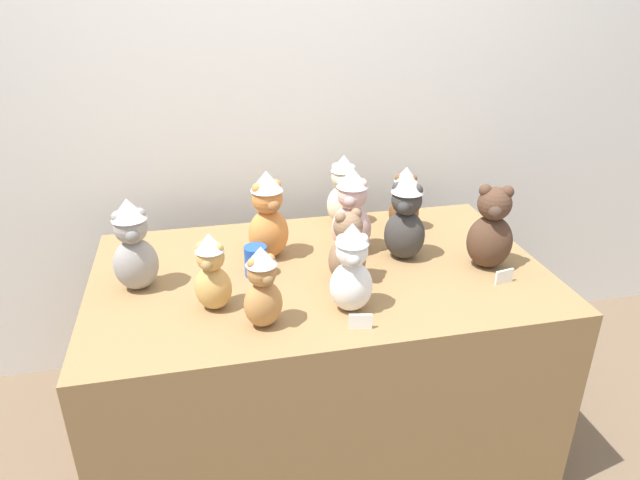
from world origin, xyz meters
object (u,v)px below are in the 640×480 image
at_px(teddy_bear_chestnut, 405,200).
at_px(teddy_bear_snow, 352,269).
at_px(teddy_bear_blush, 352,212).
at_px(teddy_bear_ginger, 268,216).
at_px(teddy_bear_caramel, 263,288).
at_px(teddy_bear_charcoal, 405,218).
at_px(teddy_bear_cream, 343,191).
at_px(teddy_bear_ash, 133,246).
at_px(teddy_bear_cocoa, 491,230).
at_px(display_table, 320,358).
at_px(teddy_bear_honey, 212,273).
at_px(party_cup_blue, 256,261).
at_px(teddy_bear_mocha, 348,249).

relative_size(teddy_bear_chestnut, teddy_bear_snow, 0.91).
bearing_deg(teddy_bear_blush, teddy_bear_ginger, -159.90).
xyz_separation_m(teddy_bear_caramel, teddy_bear_blush, (0.39, 0.43, 0.03)).
height_order(teddy_bear_charcoal, teddy_bear_cream, teddy_bear_charcoal).
relative_size(teddy_bear_caramel, teddy_bear_ginger, 0.78).
relative_size(teddy_bear_ash, teddy_bear_caramel, 1.23).
bearing_deg(teddy_bear_blush, teddy_bear_cream, 106.37).
bearing_deg(teddy_bear_blush, teddy_bear_cocoa, -2.96).
height_order(display_table, teddy_bear_ash, teddy_bear_ash).
bearing_deg(teddy_bear_caramel, teddy_bear_cocoa, -6.27).
relative_size(teddy_bear_ash, teddy_bear_honey, 1.24).
bearing_deg(teddy_bear_honey, display_table, 44.14).
relative_size(teddy_bear_caramel, teddy_bear_cream, 0.88).
height_order(teddy_bear_ash, teddy_bear_cream, teddy_bear_ash).
height_order(teddy_bear_caramel, teddy_bear_cream, teddy_bear_cream).
relative_size(teddy_bear_honey, teddy_bear_cream, 0.87).
relative_size(teddy_bear_honey, party_cup_blue, 2.37).
xyz_separation_m(teddy_bear_charcoal, teddy_bear_snow, (-0.29, -0.31, -0.02)).
relative_size(teddy_bear_cocoa, teddy_bear_blush, 0.94).
xyz_separation_m(teddy_bear_chestnut, teddy_bear_ginger, (-0.57, -0.12, 0.03)).
relative_size(display_table, teddy_bear_honey, 6.16).
distance_m(teddy_bear_charcoal, teddy_bear_caramel, 0.66).
bearing_deg(teddy_bear_chestnut, teddy_bear_ash, -149.86).
bearing_deg(teddy_bear_charcoal, teddy_bear_caramel, -117.78).
distance_m(teddy_bear_mocha, party_cup_blue, 0.33).
bearing_deg(party_cup_blue, teddy_bear_ginger, 64.12).
height_order(teddy_bear_honey, teddy_bear_cocoa, teddy_bear_cocoa).
relative_size(teddy_bear_blush, party_cup_blue, 3.03).
bearing_deg(teddy_bear_ginger, teddy_bear_cocoa, -37.01).
xyz_separation_m(teddy_bear_cocoa, teddy_bear_ginger, (-0.76, 0.25, 0.02)).
height_order(teddy_bear_ash, party_cup_blue, teddy_bear_ash).
distance_m(teddy_bear_charcoal, teddy_bear_blush, 0.20).
height_order(display_table, teddy_bear_chestnut, teddy_bear_chestnut).
bearing_deg(teddy_bear_cocoa, teddy_bear_caramel, -142.97).
bearing_deg(teddy_bear_cream, teddy_bear_honey, -107.92).
height_order(teddy_bear_honey, teddy_bear_blush, teddy_bear_blush).
xyz_separation_m(teddy_bear_mocha, teddy_bear_cream, (0.11, 0.48, 0.02)).
xyz_separation_m(teddy_bear_snow, party_cup_blue, (-0.27, 0.29, -0.09)).
distance_m(teddy_bear_snow, teddy_bear_cream, 0.67).
bearing_deg(teddy_bear_blush, display_table, -115.42).
xyz_separation_m(teddy_bear_charcoal, teddy_bear_chestnut, (0.09, 0.24, -0.03)).
relative_size(teddy_bear_chestnut, teddy_bear_blush, 0.81).
height_order(display_table, teddy_bear_caramel, teddy_bear_caramel).
height_order(teddy_bear_caramel, teddy_bear_ginger, teddy_bear_ginger).
xyz_separation_m(teddy_bear_chestnut, teddy_bear_caramel, (-0.65, -0.58, -0.00)).
distance_m(teddy_bear_ash, teddy_bear_caramel, 0.50).
height_order(teddy_bear_ash, teddy_bear_blush, teddy_bear_blush).
bearing_deg(teddy_bear_snow, display_table, 106.12).
bearing_deg(teddy_bear_chestnut, teddy_bear_blush, -135.30).
bearing_deg(display_table, teddy_bear_ash, 179.17).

